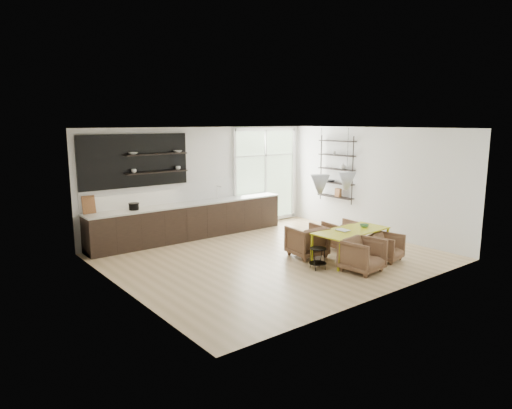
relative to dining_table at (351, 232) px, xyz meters
name	(u,v)px	position (x,y,z in m)	size (l,w,h in m)	color
room	(263,186)	(-0.69, 2.28, 0.84)	(7.02, 6.01, 2.91)	#D7B688
kitchen_run	(187,216)	(-1.96, 3.87, -0.03)	(5.54, 0.69, 2.75)	black
right_shelving	(337,171)	(2.09, 2.36, 1.03)	(0.26, 1.22, 1.90)	black
dining_table	(351,232)	(0.00, 0.00, 0.00)	(1.87, 0.91, 0.67)	#BDBD13
armchair_back_left	(307,241)	(-0.61, 0.77, -0.27)	(0.76, 0.78, 0.71)	brown
armchair_back_right	(342,235)	(0.50, 0.71, -0.28)	(0.73, 0.75, 0.68)	brown
armchair_front_left	(362,255)	(-0.48, -0.72, -0.28)	(0.74, 0.76, 0.69)	brown
armchair_front_right	(386,247)	(0.55, -0.55, -0.32)	(0.64, 0.65, 0.60)	brown
wire_stool	(318,255)	(-1.09, -0.05, -0.33)	(0.36, 0.36, 0.46)	black
table_book	(339,231)	(-0.31, 0.07, 0.06)	(0.21, 0.28, 0.03)	white
table_bowl	(364,226)	(0.47, 0.02, 0.08)	(0.20, 0.20, 0.06)	#498455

